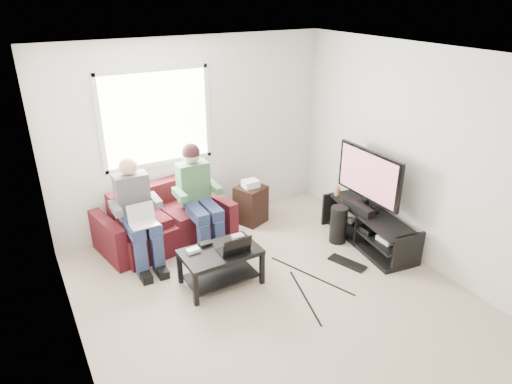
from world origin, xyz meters
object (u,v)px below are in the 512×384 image
tv_stand (368,229)px  subwoofer (338,225)px  coffee_table (221,259)px  sofa (164,223)px  tv (368,177)px  end_table (251,203)px

tv_stand → subwoofer: subwoofer is taller
tv_stand → subwoofer: 0.40m
coffee_table → subwoofer: subwoofer is taller
sofa → tv: (2.35, -1.26, 0.64)m
sofa → subwoofer: (2.03, -1.12, -0.04)m
coffee_table → end_table: bearing=48.5°
coffee_table → subwoofer: 1.78m
tv → end_table: tv is taller
tv_stand → subwoofer: size_ratio=2.90×
tv_stand → end_table: end_table is taller
coffee_table → tv: tv is taller
coffee_table → tv_stand: (2.09, -0.15, -0.11)m
tv → end_table: bearing=131.1°
tv_stand → end_table: bearing=128.9°
sofa → tv: 2.74m
sofa → coffee_table: 1.24m
coffee_table → end_table: end_table is taller
subwoofer → tv: bearing=-24.2°
coffee_table → subwoofer: bearing=2.9°
sofa → coffee_table: size_ratio=2.00×
coffee_table → end_table: (1.03, 1.16, -0.03)m
tv_stand → subwoofer: (-0.31, 0.24, 0.04)m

